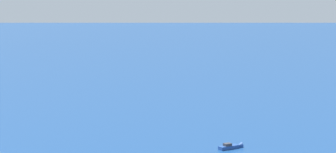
# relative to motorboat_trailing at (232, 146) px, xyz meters

# --- Properties ---
(motorboat_trailing) EXTENTS (8.08, 4.71, 2.29)m
(motorboat_trailing) POSITION_rel_motorboat_trailing_xyz_m (0.00, 0.00, 0.00)
(motorboat_trailing) COLOR #23478C
(motorboat_trailing) RESTS_ON ground_plane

